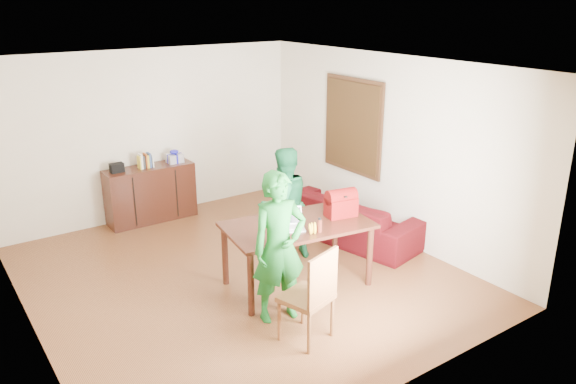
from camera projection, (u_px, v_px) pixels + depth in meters
room at (234, 178)px, 7.00m from camera, size 5.20×5.70×2.90m
table at (297, 232)px, 6.88m from camera, size 1.89×1.24×0.83m
chair at (307, 313)px, 5.88m from camera, size 0.59×0.57×1.05m
person_near at (279, 247)px, 6.12m from camera, size 0.69×0.52×1.72m
person_far at (284, 205)px, 7.55m from camera, size 0.79×0.62×1.58m
laptop at (291, 226)px, 6.66m from camera, size 0.39×0.34×0.23m
bananas at (313, 232)px, 6.54m from camera, size 0.15×0.10×0.05m
bottle at (319, 225)px, 6.58m from camera, size 0.07×0.07×0.18m
red_bag at (341, 205)px, 7.04m from camera, size 0.42×0.29×0.28m
sofa at (348, 216)px, 8.40m from camera, size 1.36×2.42×0.67m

